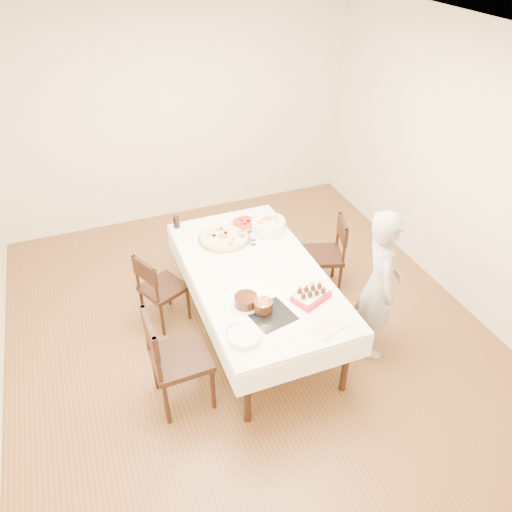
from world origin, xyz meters
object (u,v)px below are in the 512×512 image
object	(u,v)px
chair_left_savory	(163,288)
pizza_pepperoni	(245,224)
cola_glass	(176,222)
strawberry_box	(311,296)
layer_cake	(246,301)
chair_left_dessert	(181,358)
taper_candle	(253,233)
pizza_white	(224,238)
chair_right_savory	(323,255)
pasta_bowl	(269,225)
birthday_cake	(263,303)
dining_table	(256,302)
person	(380,285)

from	to	relation	value
chair_left_savory	pizza_pepperoni	world-z (taller)	chair_left_savory
cola_glass	strawberry_box	distance (m)	1.70
layer_cake	strawberry_box	size ratio (longest dim) A/B	0.80
chair_left_savory	chair_left_dessert	xyz separation A→B (m)	(-0.08, -1.03, 0.08)
pizza_pepperoni	taper_candle	size ratio (longest dim) A/B	1.10
chair_left_dessert	taper_candle	distance (m)	1.42
pizza_white	chair_right_savory	bearing A→B (deg)	-11.16
cola_glass	chair_left_savory	bearing A→B (deg)	-120.92
chair_right_savory	taper_candle	xyz separation A→B (m)	(-0.78, 0.02, 0.46)
strawberry_box	pasta_bowl	bearing A→B (deg)	86.11
layer_cake	birthday_cake	xyz separation A→B (m)	(0.11, -0.11, 0.04)
cola_glass	layer_cake	world-z (taller)	cola_glass
chair_right_savory	pizza_white	bearing A→B (deg)	-173.40
pasta_bowl	birthday_cake	bearing A→B (deg)	-114.51
dining_table	chair_left_dessert	world-z (taller)	chair_left_dessert
dining_table	pasta_bowl	xyz separation A→B (m)	(0.37, 0.59, 0.44)
pasta_bowl	strawberry_box	xyz separation A→B (m)	(-0.08, -1.12, -0.02)
layer_cake	person	bearing A→B (deg)	-7.91
pasta_bowl	cola_glass	xyz separation A→B (m)	(-0.85, 0.40, -0.00)
cola_glass	strawberry_box	size ratio (longest dim) A/B	0.40
pizza_pepperoni	birthday_cake	size ratio (longest dim) A/B	1.92
chair_left_savory	pasta_bowl	distance (m)	1.22
person	pizza_white	world-z (taller)	person
pizza_pepperoni	birthday_cake	xyz separation A→B (m)	(-0.31, -1.28, 0.07)
chair_left_savory	chair_left_dessert	world-z (taller)	chair_left_dessert
layer_cake	strawberry_box	distance (m)	0.55
dining_table	cola_glass	distance (m)	1.18
cola_glass	layer_cake	distance (m)	1.41
chair_right_savory	strawberry_box	xyz separation A→B (m)	(-0.62, -0.92, 0.36)
pizza_white	cola_glass	distance (m)	0.55
chair_left_savory	pizza_white	world-z (taller)	chair_left_savory
pasta_bowl	cola_glass	distance (m)	0.94
chair_left_savory	person	world-z (taller)	person
chair_right_savory	pizza_white	xyz separation A→B (m)	(-1.01, 0.20, 0.35)
pizza_white	birthday_cake	world-z (taller)	birthday_cake
dining_table	person	world-z (taller)	person
chair_left_dessert	pizza_pepperoni	xyz separation A→B (m)	(1.03, 1.29, 0.29)
chair_left_savory	pizza_white	xyz separation A→B (m)	(0.67, 0.10, 0.37)
person	layer_cake	bearing A→B (deg)	102.80
chair_right_savory	strawberry_box	distance (m)	1.17
chair_right_savory	birthday_cake	world-z (taller)	birthday_cake
chair_left_savory	cola_glass	xyz separation A→B (m)	(0.29, 0.49, 0.41)
pizza_pepperoni	layer_cake	world-z (taller)	layer_cake
pizza_pepperoni	strawberry_box	distance (m)	1.29
pizza_white	birthday_cake	distance (m)	1.12
chair_left_savory	person	distance (m)	2.05
chair_right_savory	chair_left_dessert	world-z (taller)	chair_left_dessert
pizza_pepperoni	cola_glass	distance (m)	0.70
dining_table	birthday_cake	xyz separation A→B (m)	(-0.14, -0.52, 0.46)
chair_left_dessert	birthday_cake	size ratio (longest dim) A/B	6.26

